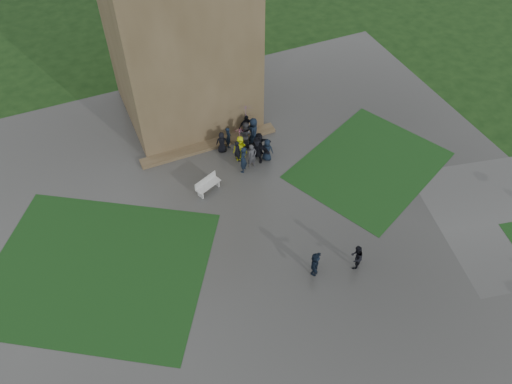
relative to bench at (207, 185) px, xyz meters
name	(u,v)px	position (x,y,z in m)	size (l,w,h in m)	color
ground	(280,274)	(1.40, -7.00, -0.50)	(120.00, 120.00, 0.00)	black
plaza	(264,245)	(1.40, -5.00, -0.49)	(34.00, 34.00, 0.02)	#383836
lawn_inset_left	(98,269)	(-7.10, -3.00, -0.48)	(11.00, 9.00, 0.01)	#133613
lawn_inset_right	(369,165)	(9.90, -2.00, -0.48)	(9.00, 7.00, 0.01)	#133613
tower_plinth	(209,145)	(1.40, 3.60, -0.37)	(9.00, 0.80, 0.22)	brown
bench	(207,185)	(0.00, 0.00, 0.00)	(1.68, 1.11, 0.94)	silver
visitor_cluster	(249,139)	(3.52, 2.12, 0.62)	(3.22, 3.71, 2.62)	black
pedestrian_mid	(315,263)	(3.03, -7.57, 0.25)	(1.35, 0.49, 1.46)	black
pedestrian_near	(356,257)	(5.11, -8.11, 0.30)	(0.76, 0.44, 1.57)	black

